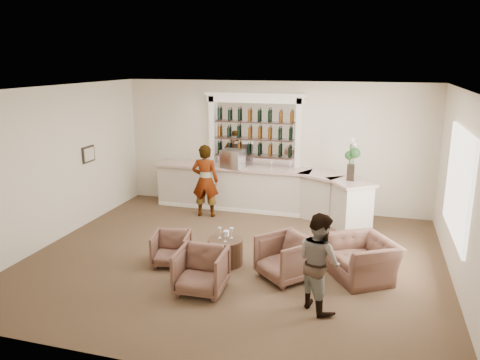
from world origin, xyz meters
name	(u,v)px	position (x,y,z in m)	size (l,w,h in m)	color
ground	(235,258)	(0.00, 0.00, 0.00)	(8.00, 8.00, 0.00)	brown
room_shell	(253,136)	(0.16, 0.71, 2.34)	(8.04, 7.02, 3.32)	beige
bar_counter	(262,190)	(-0.16, 3.00, 0.57)	(5.72, 1.80, 1.14)	silver
back_bar_alcove	(254,131)	(-0.50, 3.41, 2.03)	(2.64, 0.25, 3.00)	white
cocktail_table	(225,251)	(-0.10, -0.27, 0.25)	(0.67, 0.67, 0.50)	#462B1E
sommelier	(205,181)	(-1.46, 2.30, 0.91)	(0.66, 0.44, 1.82)	gray
guest	(319,262)	(1.80, -1.44, 0.79)	(0.76, 0.60, 1.57)	gray
armchair_left	(171,249)	(-1.09, -0.58, 0.32)	(0.67, 0.69, 0.63)	brown
armchair_center	(201,271)	(-0.15, -1.44, 0.38)	(0.80, 0.83, 0.75)	brown
armchair_right	(286,258)	(1.12, -0.57, 0.40)	(0.84, 0.87, 0.79)	brown
armchair_far	(363,259)	(2.44, -0.17, 0.37)	(1.12, 0.98, 0.73)	brown
espresso_machine	(233,159)	(-0.94, 2.92, 1.37)	(0.53, 0.44, 0.47)	silver
flower_vase	(352,157)	(2.03, 2.45, 1.69)	(0.26, 0.26, 0.97)	black
wine_glass_bar_left	(272,165)	(0.05, 3.07, 1.25)	(0.07, 0.07, 0.21)	white
wine_glass_bar_right	(290,166)	(0.53, 3.05, 1.25)	(0.07, 0.07, 0.21)	white
wine_glass_tbl_a	(220,233)	(-0.22, -0.24, 0.60)	(0.07, 0.07, 0.21)	white
wine_glass_tbl_b	(231,233)	(0.00, -0.19, 0.60)	(0.07, 0.07, 0.21)	white
wine_glass_tbl_c	(225,237)	(-0.06, -0.40, 0.60)	(0.07, 0.07, 0.21)	white
napkin_holder	(226,234)	(-0.12, -0.13, 0.56)	(0.08, 0.08, 0.12)	white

